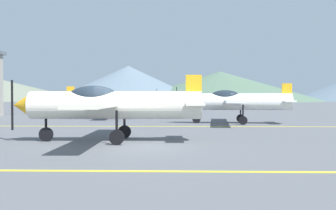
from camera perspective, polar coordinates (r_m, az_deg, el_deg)
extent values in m
plane|color=#54565B|center=(13.30, -7.09, -6.15)|extent=(400.00, 400.00, 0.00)
cube|color=yellow|center=(8.85, -11.63, -9.91)|extent=(80.00, 0.16, 0.01)
cube|color=yellow|center=(21.43, -3.76, -3.30)|extent=(80.00, 0.16, 0.01)
cylinder|color=silver|center=(14.32, -8.04, -0.02)|extent=(6.56, 1.16, 1.06)
cone|color=#F2A519|center=(15.29, -21.53, -0.01)|extent=(0.69, 0.91, 0.90)
cube|color=black|center=(15.44, -22.86, -0.01)|extent=(0.04, 0.12, 1.93)
ellipsoid|color=#1E2833|center=(14.47, -11.43, 1.24)|extent=(1.94, 0.90, 0.87)
cube|color=silver|center=(14.38, -9.55, 0.17)|extent=(1.19, 8.49, 0.15)
cube|color=silver|center=(14.18, 3.97, 0.17)|extent=(0.71, 2.51, 0.10)
cube|color=#F2A519|center=(14.18, 3.98, 2.31)|extent=(0.61, 0.12, 1.16)
cylinder|color=black|center=(15.00, -18.27, -2.47)|extent=(0.10, 0.10, 0.97)
cylinder|color=black|center=(15.04, -18.26, -4.31)|extent=(0.54, 0.12, 0.54)
cylinder|color=black|center=(15.37, -6.72, -2.32)|extent=(0.10, 0.10, 0.97)
cylinder|color=black|center=(15.41, -6.72, -4.12)|extent=(0.54, 0.12, 0.54)
cylinder|color=black|center=(13.28, -7.90, -2.90)|extent=(0.10, 0.10, 0.97)
cylinder|color=black|center=(13.32, -7.89, -4.97)|extent=(0.54, 0.12, 0.54)
cylinder|color=white|center=(24.09, 10.83, 0.50)|extent=(6.62, 1.68, 1.06)
cone|color=#F2A519|center=(24.13, 2.25, 0.52)|extent=(0.76, 0.96, 0.90)
cube|color=black|center=(24.16, 1.34, 0.52)|extent=(0.05, 0.12, 1.93)
ellipsoid|color=#1E2833|center=(24.05, 8.78, 1.26)|extent=(2.00, 1.05, 0.87)
cube|color=white|center=(24.07, 9.92, 0.62)|extent=(1.87, 8.54, 0.15)
cube|color=white|center=(24.47, 17.83, 0.59)|extent=(0.91, 2.56, 0.10)
cube|color=#F2A519|center=(24.47, 17.83, 1.83)|extent=(0.61, 0.17, 1.16)
cylinder|color=black|center=(24.08, 4.41, -1.01)|extent=(0.10, 0.10, 0.97)
cylinder|color=black|center=(24.11, 4.41, -2.16)|extent=(0.55, 0.17, 0.54)
cylinder|color=black|center=(25.18, 11.11, -0.93)|extent=(0.10, 0.10, 0.97)
cylinder|color=black|center=(25.20, 11.10, -2.03)|extent=(0.55, 0.17, 0.54)
cylinder|color=black|center=(23.07, 11.48, -1.13)|extent=(0.10, 0.10, 0.97)
cylinder|color=black|center=(23.09, 11.47, -2.33)|extent=(0.55, 0.17, 0.54)
cylinder|color=#33478C|center=(30.43, -9.28, 0.67)|extent=(6.60, 1.44, 1.06)
cone|color=#F2A519|center=(30.17, -2.47, 0.68)|extent=(0.72, 0.94, 0.90)
cube|color=black|center=(30.17, -1.74, 0.68)|extent=(0.05, 0.12, 1.93)
ellipsoid|color=#1E2833|center=(30.33, -7.66, 1.27)|extent=(1.97, 0.98, 0.87)
cube|color=#33478C|center=(30.38, -8.56, 0.76)|extent=(1.55, 8.52, 0.15)
cube|color=#33478C|center=(30.97, -14.77, 0.74)|extent=(0.82, 2.54, 0.10)
cube|color=#F2A519|center=(30.97, -14.77, 1.72)|extent=(0.61, 0.15, 1.16)
cylinder|color=black|center=(30.21, -4.20, -0.54)|extent=(0.10, 0.10, 0.97)
cylinder|color=black|center=(30.23, -4.20, -1.46)|extent=(0.54, 0.15, 0.54)
cylinder|color=black|center=(29.42, -9.92, -0.61)|extent=(0.10, 0.10, 0.97)
cylinder|color=black|center=(29.44, -9.92, -1.55)|extent=(0.54, 0.15, 0.54)
cylinder|color=black|center=(31.52, -9.37, -0.48)|extent=(0.10, 0.10, 0.97)
cylinder|color=black|center=(31.54, -9.37, -1.36)|extent=(0.54, 0.15, 0.54)
cone|color=slate|center=(140.03, -6.16, 3.31)|extent=(57.27, 57.27, 13.31)
cone|color=#4C6651|center=(144.50, 8.06, 2.87)|extent=(76.36, 76.36, 11.44)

